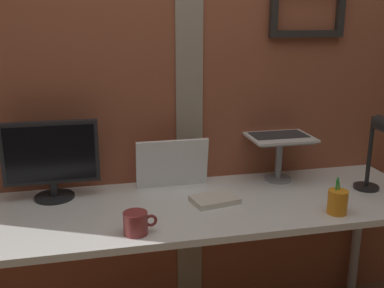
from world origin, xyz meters
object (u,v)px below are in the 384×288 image
coffee_mug (136,223)px  whiteboard_panel (172,164)px  pen_cup (338,202)px  desk_lamp (378,146)px  laptop (275,125)px  monitor (51,157)px

coffee_mug → whiteboard_panel: bearing=64.0°
whiteboard_panel → pen_cup: size_ratio=2.27×
coffee_mug → pen_cup: bearing=0.0°
desk_lamp → pen_cup: size_ratio=2.42×
laptop → whiteboard_panel: size_ratio=0.90×
monitor → coffee_mug: (0.33, -0.44, -0.16)m
laptop → desk_lamp: size_ratio=0.84×
laptop → desk_lamp: 0.50m
laptop → monitor: bearing=-176.4°
desk_lamp → coffee_mug: (-1.14, -0.18, -0.19)m
whiteboard_panel → laptop: bearing=5.0°
monitor → pen_cup: (1.18, -0.44, -0.15)m
monitor → whiteboard_panel: bearing=2.3°
laptop → pen_cup: laptop is taller
whiteboard_panel → pen_cup: 0.78m
whiteboard_panel → desk_lamp: desk_lamp is taller
pen_cup → desk_lamp: bearing=31.2°
whiteboard_panel → pen_cup: (0.62, -0.46, -0.07)m
laptop → pen_cup: bearing=-81.1°
laptop → pen_cup: 0.56m
monitor → desk_lamp: 1.49m
monitor → coffee_mug: monitor is taller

